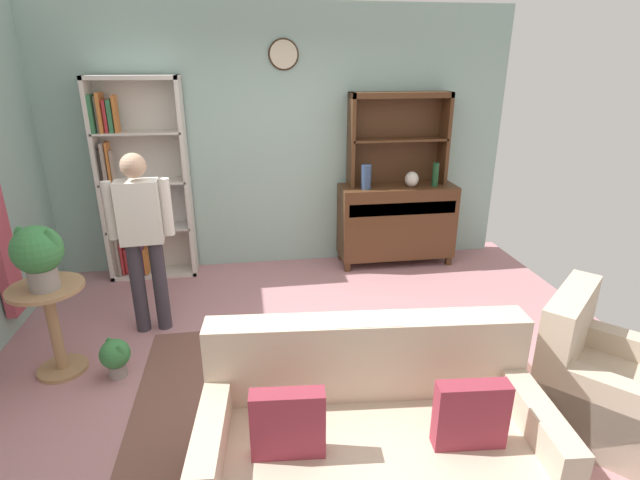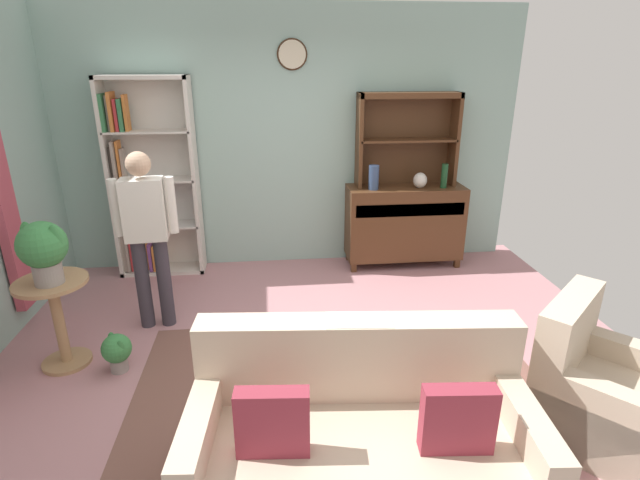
% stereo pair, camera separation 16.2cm
% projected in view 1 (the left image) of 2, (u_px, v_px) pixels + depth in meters
% --- Properties ---
extents(ground_plane, '(5.40, 4.60, 0.02)m').
position_uv_depth(ground_plane, '(311.00, 363.00, 3.83)').
color(ground_plane, '#B27A7F').
extents(wall_back, '(5.00, 0.09, 2.80)m').
position_uv_depth(wall_back, '(285.00, 141.00, 5.30)').
color(wall_back, '#93B7AD').
rests_on(wall_back, ground_plane).
extents(area_rug, '(2.97, 1.80, 0.01)m').
position_uv_depth(area_rug, '(344.00, 383.00, 3.57)').
color(area_rug, brown).
rests_on(area_rug, ground_plane).
extents(bookshelf, '(0.90, 0.30, 2.10)m').
position_uv_depth(bookshelf, '(137.00, 187.00, 5.05)').
color(bookshelf, silver).
rests_on(bookshelf, ground_plane).
extents(sideboard, '(1.30, 0.45, 0.92)m').
position_uv_depth(sideboard, '(396.00, 221.00, 5.54)').
color(sideboard, '#4C2D19').
rests_on(sideboard, ground_plane).
extents(sideboard_hutch, '(1.10, 0.26, 1.00)m').
position_uv_depth(sideboard_hutch, '(398.00, 126.00, 5.27)').
color(sideboard_hutch, '#4C2D19').
rests_on(sideboard_hutch, sideboard).
extents(vase_tall, '(0.11, 0.11, 0.26)m').
position_uv_depth(vase_tall, '(366.00, 177.00, 5.22)').
color(vase_tall, '#33476B').
rests_on(vase_tall, sideboard).
extents(vase_round, '(0.15, 0.15, 0.17)m').
position_uv_depth(vase_round, '(412.00, 179.00, 5.32)').
color(vase_round, beige).
rests_on(vase_round, sideboard).
extents(bottle_wine, '(0.07, 0.07, 0.27)m').
position_uv_depth(bottle_wine, '(435.00, 175.00, 5.32)').
color(bottle_wine, '#194223').
rests_on(bottle_wine, sideboard).
extents(couch_floral, '(1.86, 1.00, 0.90)m').
position_uv_depth(couch_floral, '(372.00, 440.00, 2.62)').
color(couch_floral, beige).
rests_on(couch_floral, ground_plane).
extents(armchair_floral, '(1.08, 1.08, 0.88)m').
position_uv_depth(armchair_floral, '(601.00, 386.00, 3.08)').
color(armchair_floral, beige).
rests_on(armchair_floral, ground_plane).
extents(plant_stand, '(0.52, 0.52, 0.71)m').
position_uv_depth(plant_stand, '(53.00, 320.00, 3.57)').
color(plant_stand, '#A87F56').
rests_on(plant_stand, ground_plane).
extents(potted_plant_large, '(0.34, 0.34, 0.47)m').
position_uv_depth(potted_plant_large, '(38.00, 253.00, 3.34)').
color(potted_plant_large, gray).
rests_on(potted_plant_large, plant_stand).
extents(potted_plant_small, '(0.22, 0.22, 0.31)m').
position_uv_depth(potted_plant_small, '(115.00, 356.00, 3.59)').
color(potted_plant_small, gray).
rests_on(potted_plant_small, ground_plane).
extents(person_reading, '(0.52, 0.23, 1.56)m').
position_uv_depth(person_reading, '(142.00, 232.00, 3.99)').
color(person_reading, '#38333D').
rests_on(person_reading, ground_plane).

